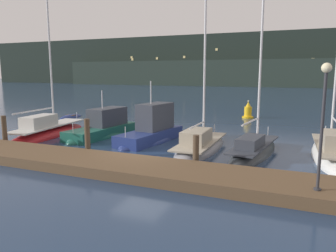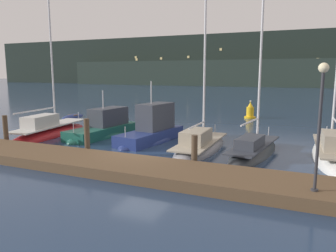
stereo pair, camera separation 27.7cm
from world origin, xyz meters
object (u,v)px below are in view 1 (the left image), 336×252
object	(u,v)px
dock_lamppost	(324,107)
rowboat_adrift	(71,117)
sailboat_berth_1	(48,133)
sailboat_berth_6	(331,155)
sailboat_berth_4	(200,147)
channel_buoy	(248,112)
sailboat_berth_5	(254,152)
motorboat_berth_3	(151,134)
motorboat_berth_2	(103,132)

from	to	relation	value
dock_lamppost	rowboat_adrift	world-z (taller)	dock_lamppost
sailboat_berth_1	rowboat_adrift	distance (m)	9.49
sailboat_berth_6	sailboat_berth_4	bearing A→B (deg)	-172.95
channel_buoy	sailboat_berth_5	bearing A→B (deg)	-79.53
sailboat_berth_5	motorboat_berth_3	bearing A→B (deg)	171.17
motorboat_berth_3	sailboat_berth_6	world-z (taller)	sailboat_berth_6
channel_buoy	rowboat_adrift	size ratio (longest dim) A/B	0.58
motorboat_berth_3	channel_buoy	xyz separation A→B (m)	(3.84, 13.25, 0.17)
sailboat_berth_1	sailboat_berth_5	world-z (taller)	sailboat_berth_1
sailboat_berth_4	rowboat_adrift	bearing A→B (deg)	152.71
sailboat_berth_4	channel_buoy	bearing A→B (deg)	88.72
sailboat_berth_4	sailboat_berth_5	bearing A→B (deg)	-0.05
motorboat_berth_3	sailboat_berth_6	size ratio (longest dim) A/B	0.60
sailboat_berth_5	channel_buoy	xyz separation A→B (m)	(-2.63, 14.25, 0.49)
motorboat_berth_3	sailboat_berth_6	bearing A→B (deg)	-1.00
motorboat_berth_2	sailboat_berth_5	bearing A→B (deg)	-7.23
motorboat_berth_2	motorboat_berth_3	distance (m)	3.83
sailboat_berth_4	motorboat_berth_2	bearing A→B (deg)	169.94
sailboat_berth_1	motorboat_berth_3	world-z (taller)	sailboat_berth_1
sailboat_berth_6	channel_buoy	distance (m)	14.86
sailboat_berth_5	rowboat_adrift	size ratio (longest dim) A/B	3.66
rowboat_adrift	sailboat_berth_4	bearing A→B (deg)	-27.29
motorboat_berth_2	sailboat_berth_5	size ratio (longest dim) A/B	0.61
channel_buoy	rowboat_adrift	bearing A→B (deg)	-158.63
sailboat_berth_1	sailboat_berth_6	world-z (taller)	sailboat_berth_1
channel_buoy	dock_lamppost	bearing A→B (deg)	-74.63
channel_buoy	motorboat_berth_2	bearing A→B (deg)	-120.58
sailboat_berth_5	dock_lamppost	xyz separation A→B (m)	(2.88, -5.81, 3.09)
sailboat_berth_1	motorboat_berth_2	world-z (taller)	sailboat_berth_1
sailboat_berth_5	rowboat_adrift	world-z (taller)	sailboat_berth_5
dock_lamppost	rowboat_adrift	bearing A→B (deg)	147.11
sailboat_berth_5	sailboat_berth_6	bearing A→B (deg)	12.56
sailboat_berth_1	channel_buoy	world-z (taller)	sailboat_berth_1
sailboat_berth_6	rowboat_adrift	bearing A→B (deg)	162.04
dock_lamppost	sailboat_berth_4	bearing A→B (deg)	135.12
sailboat_berth_1	channel_buoy	size ratio (longest dim) A/B	6.61
motorboat_berth_3	sailboat_berth_6	xyz separation A→B (m)	(10.19, -0.18, -0.30)
motorboat_berth_2	dock_lamppost	size ratio (longest dim) A/B	1.58
sailboat_berth_6	channel_buoy	world-z (taller)	sailboat_berth_6
motorboat_berth_2	motorboat_berth_3	world-z (taller)	motorboat_berth_3
rowboat_adrift	motorboat_berth_3	bearing A→B (deg)	-30.27
sailboat_berth_5	dock_lamppost	world-z (taller)	sailboat_berth_5
sailboat_berth_5	sailboat_berth_6	distance (m)	3.81
sailboat_berth_5	channel_buoy	world-z (taller)	sailboat_berth_5
sailboat_berth_1	motorboat_berth_2	size ratio (longest dim) A/B	1.71
motorboat_berth_2	channel_buoy	xyz separation A→B (m)	(7.65, 12.95, 0.31)
motorboat_berth_2	channel_buoy	world-z (taller)	motorboat_berth_2
motorboat_berth_2	sailboat_berth_6	bearing A→B (deg)	-1.95
channel_buoy	rowboat_adrift	world-z (taller)	channel_buoy
motorboat_berth_2	rowboat_adrift	xyz separation A→B (m)	(-8.24, 6.73, -0.29)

